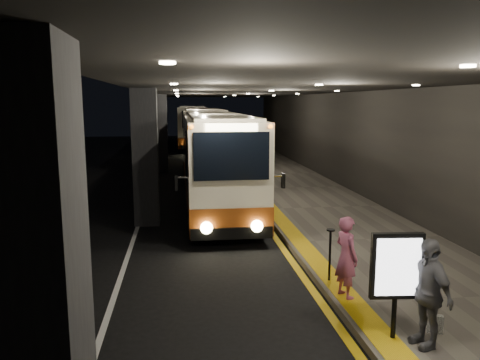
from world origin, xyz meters
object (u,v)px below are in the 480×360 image
coach_third (194,128)px  bag_polka (435,324)px  passenger_waiting_grey (427,293)px  stanchion_post (330,256)px  coach_main (216,164)px  info_sign (397,268)px  coach_second (204,142)px  passenger_boarding (346,257)px

coach_third → bag_polka: (2.96, -35.07, -1.41)m
passenger_waiting_grey → stanchion_post: passenger_waiting_grey is taller
passenger_waiting_grey → bag_polka: (0.38, 0.35, -0.72)m
coach_main → coach_third: 24.47m
coach_third → info_sign: size_ratio=6.43×
coach_second → coach_third: size_ratio=0.97×
coach_second → coach_third: bearing=91.7°
passenger_waiting_grey → stanchion_post: 2.90m
passenger_waiting_grey → bag_polka: bearing=121.8°
coach_main → coach_third: coach_third is taller
bag_polka → info_sign: (-0.78, -0.10, 1.04)m
passenger_waiting_grey → info_sign: 0.57m
passenger_boarding → stanchion_post: 0.89m
coach_main → coach_second: (0.07, 9.99, 0.02)m
coach_main → stanchion_post: size_ratio=9.78×
coach_main → bag_polka: size_ratio=36.29×
coach_third → stanchion_post: bearing=-84.4°
stanchion_post → coach_third: bearing=93.4°
coach_second → coach_third: coach_third is taller
bag_polka → coach_third: bearing=94.8°
passenger_waiting_grey → bag_polka: 0.89m
passenger_waiting_grey → coach_second: bearing=175.6°
coach_second → bag_polka: bearing=-81.4°
coach_second → bag_polka: (2.77, -20.59, -1.37)m
bag_polka → stanchion_post: 2.70m
passenger_boarding → passenger_waiting_grey: size_ratio=0.93×
passenger_boarding → stanchion_post: bearing=-12.9°
coach_second → passenger_waiting_grey: (2.39, -20.94, -0.64)m
coach_third → info_sign: 35.24m
passenger_boarding → info_sign: (0.20, -1.70, 0.38)m
coach_main → coach_second: bearing=89.5°
coach_second → stanchion_post: coach_second is taller
info_sign → stanchion_post: size_ratio=1.57×
passenger_waiting_grey → stanchion_post: bearing=-178.0°
coach_second → passenger_boarding: bearing=-83.6°
coach_main → stanchion_post: (1.81, -8.15, -0.93)m
coach_second → coach_third: (-0.19, 14.48, 0.04)m
info_sign → passenger_boarding: bearing=101.9°
coach_main → passenger_boarding: (1.86, -9.00, -0.68)m
bag_polka → stanchion_post: size_ratio=0.27×
coach_third → stanchion_post: coach_third is taller
coach_third → info_sign: bearing=-84.3°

